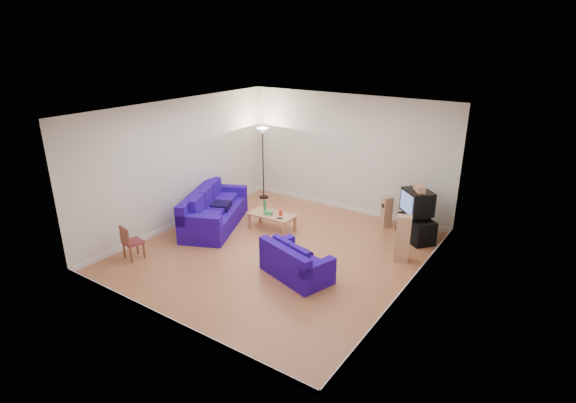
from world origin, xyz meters
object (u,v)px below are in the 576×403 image
Objects in this scene: coffee_table at (272,216)px; sofa_loveseat at (295,264)px; television at (417,202)px; sofa_three_seat at (212,213)px; tv_stand at (416,229)px.

sofa_loveseat is at bearing -42.93° from coffee_table.
sofa_three_seat is at bearing -110.81° from television.
coffee_table is 1.28× the size of tv_stand.
sofa_loveseat is 2.42m from coffee_table.
sofa_three_seat is 2.98× the size of television.
tv_stand is at bearing 82.46° from sofa_loveseat.
sofa_loveseat is (3.16, -0.97, -0.08)m from sofa_three_seat.
television is at bearing -165.11° from tv_stand.
sofa_loveseat is at bearing 48.76° from sofa_three_seat.
sofa_three_seat reaches higher than coffee_table.
coffee_table is 3.52m from tv_stand.
coffee_table is (-1.77, 1.64, 0.09)m from sofa_loveseat.
sofa_loveseat is at bearing -76.80° from tv_stand.
coffee_table is 3.53m from television.
sofa_three_seat is 5.07m from tv_stand.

